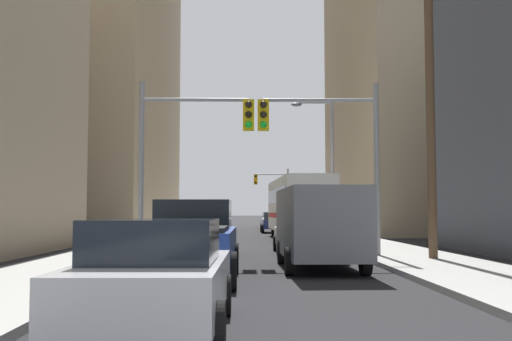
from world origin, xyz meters
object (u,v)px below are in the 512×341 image
Objects in this scene: pickup_truck_blue at (191,241)px; sedan_navy at (274,222)px; traffic_signal_near_right at (325,139)px; city_bus at (298,205)px; sedan_white at (300,233)px; sedan_green at (208,235)px; traffic_signal_far_right at (273,187)px; sedan_silver at (155,276)px; cargo_van_grey at (319,223)px; traffic_signal_near_left at (191,139)px.

pickup_truck_blue reaches higher than sedan_navy.
traffic_signal_near_right is (0.55, -24.82, 3.29)m from sedan_navy.
city_bus reaches higher than sedan_white.
traffic_signal_far_right is at bearing 84.03° from sedan_green.
sedan_silver is 0.70× the size of traffic_signal_far_right.
city_bus is 2.75× the size of sedan_white.
traffic_signal_near_right reaches higher than sedan_navy.
sedan_silver is 13.45m from sedan_green.
pickup_truck_blue is 4.32m from cargo_van_grey.
sedan_silver is 0.70× the size of traffic_signal_near_right.
city_bus is 17.04m from cargo_van_grey.
traffic_signal_near_left reaches higher than sedan_green.
city_bus reaches higher than sedan_silver.
pickup_truck_blue is 0.90× the size of traffic_signal_far_right.
traffic_signal_far_right is (4.20, 47.90, 3.10)m from pickup_truck_blue.
sedan_green is at bearing 90.34° from pickup_truck_blue.
cargo_van_grey reaches higher than sedan_green.
sedan_white is at bearing -94.66° from city_bus.
sedan_navy is (3.46, 23.51, 0.00)m from sedan_green.
sedan_silver is (0.07, -6.12, -0.16)m from pickup_truck_blue.
traffic_signal_near_left is at bearing -143.31° from sedan_white.
sedan_navy is (3.35, 36.95, 0.00)m from sedan_silver.
sedan_green and sedan_white have the same top height.
traffic_signal_near_right is at bearing -90.31° from traffic_signal_far_right.
traffic_signal_near_right is at bearing -88.74° from sedan_navy.
sedan_navy is 0.71× the size of traffic_signal_far_right.
cargo_van_grey reaches higher than pickup_truck_blue.
traffic_signal_near_right is (-0.30, -13.69, 2.13)m from city_bus.
sedan_green is 0.70× the size of traffic_signal_near_left.
sedan_white is at bearing 69.27° from pickup_truck_blue.
traffic_signal_near_right reaches higher than sedan_white.
sedan_white is 4.46m from traffic_signal_near_right.
sedan_white and sedan_navy have the same top height.
cargo_van_grey is 28.13m from sedan_navy.
sedan_green is at bearing 67.97° from traffic_signal_near_left.
city_bus reaches higher than sedan_navy.
traffic_signal_far_right is at bearing 89.69° from traffic_signal_near_right.
traffic_signal_far_right is (0.23, 41.89, -0.02)m from traffic_signal_near_right.
sedan_silver and sedan_green have the same top height.
sedan_white is at bearing 100.97° from traffic_signal_near_right.
traffic_signal_near_left is 42.16m from traffic_signal_far_right.
sedan_silver and sedan_navy have the same top height.
traffic_signal_near_left is (-0.53, -1.31, 3.28)m from sedan_green.
city_bus reaches higher than sedan_green.
pickup_truck_blue reaches higher than sedan_silver.
city_bus is 2.75× the size of sedan_green.
pickup_truck_blue is 1.28× the size of sedan_silver.
traffic_signal_far_right is (0.80, 38.93, 3.26)m from sedan_white.
sedan_green is at bearing 90.50° from sedan_silver.
sedan_green is (-0.04, 7.33, -0.16)m from pickup_truck_blue.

